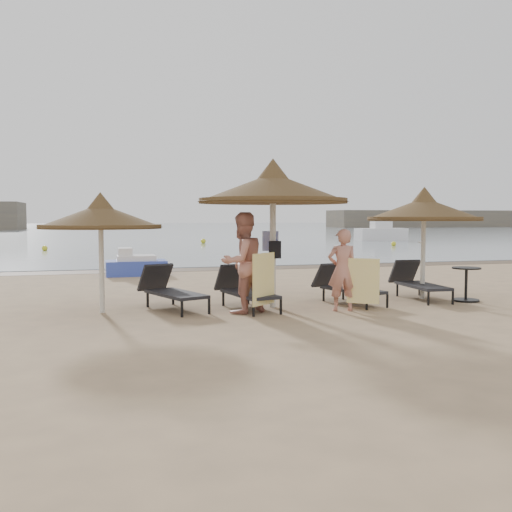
{
  "coord_description": "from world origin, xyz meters",
  "views": [
    {
      "loc": [
        -3.42,
        -11.48,
        1.96
      ],
      "look_at": [
        -0.04,
        1.2,
        1.05
      ],
      "focal_mm": 40.0,
      "sensor_mm": 36.0,
      "label": 1
    }
  ],
  "objects_px": {
    "lounger_far_left": "(170,289)",
    "person_right": "(342,263)",
    "palapa_right": "(424,210)",
    "pedal_boat": "(135,265)",
    "lounger_far_right": "(417,282)",
    "lounger_near_right": "(345,286)",
    "person_left": "(242,255)",
    "lounger_near_left": "(244,289)",
    "palapa_center": "(273,189)",
    "palapa_left": "(101,217)",
    "side_table": "(466,285)"
  },
  "relations": [
    {
      "from": "palapa_center",
      "to": "person_right",
      "type": "height_order",
      "value": "palapa_center"
    },
    {
      "from": "lounger_far_right",
      "to": "pedal_boat",
      "type": "relative_size",
      "value": 1.02
    },
    {
      "from": "side_table",
      "to": "lounger_near_left",
      "type": "bearing_deg",
      "value": 175.61
    },
    {
      "from": "lounger_near_right",
      "to": "lounger_near_left",
      "type": "bearing_deg",
      "value": 166.34
    },
    {
      "from": "lounger_near_left",
      "to": "person_right",
      "type": "bearing_deg",
      "value": -37.67
    },
    {
      "from": "palapa_right",
      "to": "lounger_far_left",
      "type": "bearing_deg",
      "value": 178.81
    },
    {
      "from": "palapa_center",
      "to": "lounger_near_right",
      "type": "distance_m",
      "value": 2.8
    },
    {
      "from": "palapa_left",
      "to": "lounger_far_right",
      "type": "height_order",
      "value": "palapa_left"
    },
    {
      "from": "person_left",
      "to": "person_right",
      "type": "height_order",
      "value": "person_left"
    },
    {
      "from": "person_right",
      "to": "lounger_near_left",
      "type": "bearing_deg",
      "value": -17.52
    },
    {
      "from": "palapa_right",
      "to": "side_table",
      "type": "xyz_separation_m",
      "value": [
        0.77,
        -0.6,
        -1.75
      ]
    },
    {
      "from": "lounger_near_left",
      "to": "lounger_far_right",
      "type": "relative_size",
      "value": 1.05
    },
    {
      "from": "palapa_left",
      "to": "person_right",
      "type": "relative_size",
      "value": 1.25
    },
    {
      "from": "lounger_near_left",
      "to": "person_right",
      "type": "relative_size",
      "value": 1.07
    },
    {
      "from": "palapa_center",
      "to": "lounger_near_left",
      "type": "bearing_deg",
      "value": 171.41
    },
    {
      "from": "lounger_near_left",
      "to": "lounger_near_right",
      "type": "bearing_deg",
      "value": -8.65
    },
    {
      "from": "lounger_far_left",
      "to": "person_right",
      "type": "relative_size",
      "value": 1.09
    },
    {
      "from": "palapa_center",
      "to": "palapa_right",
      "type": "relative_size",
      "value": 1.2
    },
    {
      "from": "lounger_far_right",
      "to": "side_table",
      "type": "distance_m",
      "value": 1.11
    },
    {
      "from": "palapa_right",
      "to": "lounger_far_left",
      "type": "xyz_separation_m",
      "value": [
        -5.98,
        0.12,
        -1.71
      ]
    },
    {
      "from": "palapa_right",
      "to": "lounger_far_right",
      "type": "bearing_deg",
      "value": 127.52
    },
    {
      "from": "palapa_center",
      "to": "lounger_far_left",
      "type": "xyz_separation_m",
      "value": [
        -2.17,
        0.42,
        -2.13
      ]
    },
    {
      "from": "person_right",
      "to": "lounger_near_right",
      "type": "bearing_deg",
      "value": -107.96
    },
    {
      "from": "palapa_left",
      "to": "lounger_far_left",
      "type": "bearing_deg",
      "value": 8.25
    },
    {
      "from": "lounger_near_right",
      "to": "palapa_right",
      "type": "bearing_deg",
      "value": -13.64
    },
    {
      "from": "palapa_right",
      "to": "pedal_boat",
      "type": "distance_m",
      "value": 9.84
    },
    {
      "from": "palapa_left",
      "to": "pedal_boat",
      "type": "distance_m",
      "value": 7.64
    },
    {
      "from": "lounger_far_right",
      "to": "palapa_right",
      "type": "bearing_deg",
      "value": -50.08
    },
    {
      "from": "person_right",
      "to": "palapa_center",
      "type": "bearing_deg",
      "value": -24.76
    },
    {
      "from": "palapa_left",
      "to": "person_right",
      "type": "bearing_deg",
      "value": -12.34
    },
    {
      "from": "person_right",
      "to": "pedal_boat",
      "type": "distance_m",
      "value": 9.27
    },
    {
      "from": "palapa_left",
      "to": "lounger_near_right",
      "type": "xyz_separation_m",
      "value": [
        5.34,
        -0.02,
        -1.56
      ]
    },
    {
      "from": "palapa_right",
      "to": "lounger_near_right",
      "type": "xyz_separation_m",
      "value": [
        -2.03,
        -0.09,
        -1.73
      ]
    },
    {
      "from": "palapa_right",
      "to": "lounger_far_left",
      "type": "distance_m",
      "value": 6.22
    },
    {
      "from": "palapa_center",
      "to": "lounger_near_left",
      "type": "relative_size",
      "value": 1.53
    },
    {
      "from": "lounger_near_right",
      "to": "person_right",
      "type": "bearing_deg",
      "value": -133.12
    },
    {
      "from": "palapa_left",
      "to": "person_left",
      "type": "bearing_deg",
      "value": -15.08
    },
    {
      "from": "lounger_near_right",
      "to": "person_left",
      "type": "relative_size",
      "value": 0.86
    },
    {
      "from": "palapa_center",
      "to": "lounger_near_left",
      "type": "height_order",
      "value": "palapa_center"
    },
    {
      "from": "lounger_far_right",
      "to": "person_left",
      "type": "distance_m",
      "value": 4.69
    },
    {
      "from": "palapa_right",
      "to": "lounger_far_left",
      "type": "relative_size",
      "value": 1.25
    },
    {
      "from": "palapa_left",
      "to": "person_right",
      "type": "xyz_separation_m",
      "value": [
        4.82,
        -1.05,
        -0.96
      ]
    },
    {
      "from": "lounger_far_left",
      "to": "pedal_boat",
      "type": "height_order",
      "value": "lounger_far_left"
    },
    {
      "from": "lounger_near_left",
      "to": "palapa_center",
      "type": "bearing_deg",
      "value": -19.87
    },
    {
      "from": "lounger_far_right",
      "to": "person_right",
      "type": "height_order",
      "value": "person_right"
    },
    {
      "from": "lounger_near_left",
      "to": "lounger_near_right",
      "type": "relative_size",
      "value": 1.03
    },
    {
      "from": "lounger_near_left",
      "to": "lounger_near_right",
      "type": "xyz_separation_m",
      "value": [
        2.39,
        0.11,
        -0.02
      ]
    },
    {
      "from": "palapa_center",
      "to": "person_left",
      "type": "relative_size",
      "value": 1.36
    },
    {
      "from": "lounger_far_left",
      "to": "person_right",
      "type": "xyz_separation_m",
      "value": [
        3.42,
        -1.25,
        0.58
      ]
    },
    {
      "from": "lounger_near_right",
      "to": "lounger_far_right",
      "type": "relative_size",
      "value": 1.01
    }
  ]
}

